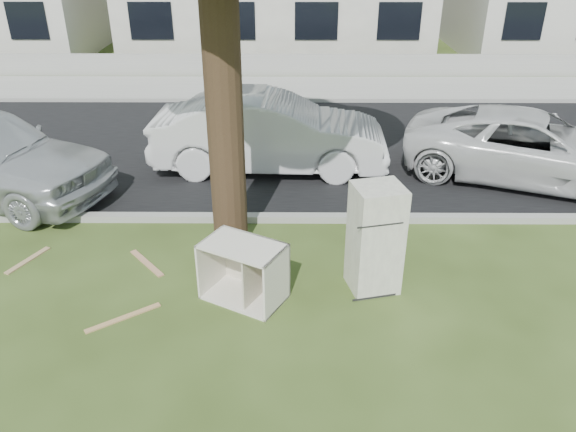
{
  "coord_description": "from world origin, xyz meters",
  "views": [
    {
      "loc": [
        0.56,
        -5.98,
        4.54
      ],
      "look_at": [
        0.52,
        0.6,
        1.07
      ],
      "focal_mm": 35.0,
      "sensor_mm": 36.0,
      "label": 1
    }
  ],
  "objects_px": {
    "fridge": "(375,239)",
    "car_center": "(270,133)",
    "car_right": "(531,147)",
    "cabinet": "(243,272)"
  },
  "relations": [
    {
      "from": "fridge",
      "to": "car_center",
      "type": "relative_size",
      "value": 0.33
    },
    {
      "from": "fridge",
      "to": "car_right",
      "type": "distance_m",
      "value": 5.14
    },
    {
      "from": "car_center",
      "to": "car_right",
      "type": "distance_m",
      "value": 5.11
    },
    {
      "from": "cabinet",
      "to": "car_right",
      "type": "distance_m",
      "value": 6.65
    },
    {
      "from": "cabinet",
      "to": "car_center",
      "type": "xyz_separation_m",
      "value": [
        0.19,
        4.51,
        0.36
      ]
    },
    {
      "from": "cabinet",
      "to": "car_center",
      "type": "distance_m",
      "value": 4.53
    },
    {
      "from": "fridge",
      "to": "car_right",
      "type": "bearing_deg",
      "value": 33.21
    },
    {
      "from": "fridge",
      "to": "cabinet",
      "type": "xyz_separation_m",
      "value": [
        -1.76,
        -0.28,
        -0.35
      ]
    },
    {
      "from": "cabinet",
      "to": "car_right",
      "type": "relative_size",
      "value": 0.22
    },
    {
      "from": "cabinet",
      "to": "car_right",
      "type": "height_order",
      "value": "car_right"
    }
  ]
}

